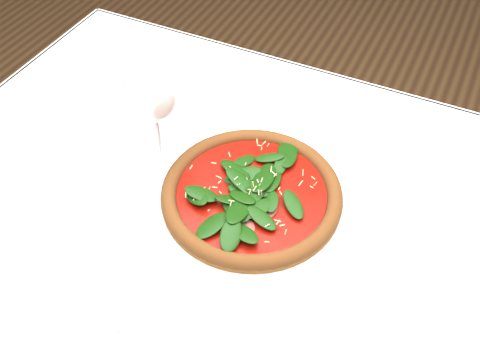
% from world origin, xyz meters
% --- Properties ---
extents(dining_table, '(1.21, 0.81, 0.75)m').
position_xyz_m(dining_table, '(0.00, 0.00, 0.65)').
color(dining_table, white).
rests_on(dining_table, ground).
extents(plate, '(0.33, 0.33, 0.01)m').
position_xyz_m(plate, '(-0.03, 0.02, 0.76)').
color(plate, silver).
rests_on(plate, dining_table).
extents(pizza, '(0.29, 0.29, 0.04)m').
position_xyz_m(pizza, '(-0.03, 0.02, 0.78)').
color(pizza, '#996124').
rests_on(pizza, plate).
extents(wine_glass, '(0.09, 0.09, 0.21)m').
position_xyz_m(wine_glass, '(-0.21, 0.04, 0.90)').
color(wine_glass, white).
rests_on(wine_glass, dining_table).
extents(fork, '(0.08, 0.15, 0.00)m').
position_xyz_m(fork, '(-0.08, -0.28, 0.77)').
color(fork, silver).
rests_on(fork, napkin).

